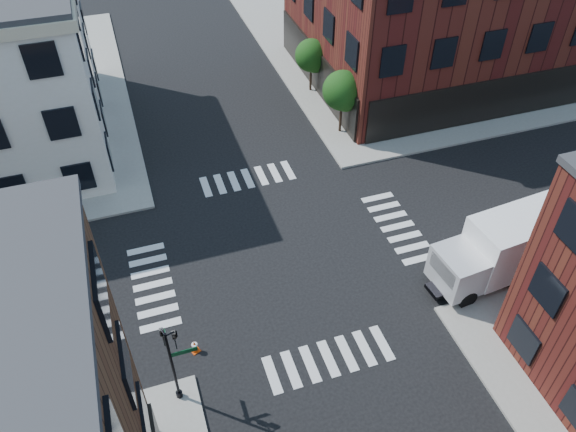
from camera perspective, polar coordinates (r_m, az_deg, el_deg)
The scene contains 7 objects.
ground at distance 30.66m, azimuth -0.65°, elevation -3.89°, with size 120.00×120.00×0.00m, color black.
sidewalk_ne at distance 54.21m, azimuth 14.48°, elevation 16.95°, with size 30.00×30.00×0.15m, color gray.
tree_near at distance 38.32m, azimuth 5.65°, elevation 12.39°, with size 2.69×2.69×4.49m.
tree_far at distance 43.34m, azimuth 2.46°, elevation 15.84°, with size 2.43×2.43×4.07m.
signal_pole at distance 23.56m, azimuth -11.66°, elevation -13.85°, with size 1.29×1.24×4.60m.
box_truck at distance 30.54m, azimuth 21.70°, elevation -2.85°, with size 8.35×3.19×3.70m.
traffic_cone at distance 26.79m, azimuth -9.47°, elevation -12.92°, with size 0.50×0.50×0.72m.
Camera 1 is at (-6.37, -20.30, 22.08)m, focal length 35.00 mm.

